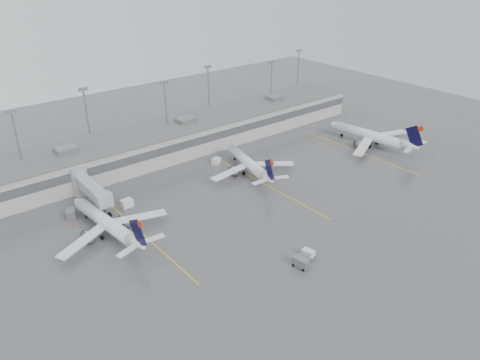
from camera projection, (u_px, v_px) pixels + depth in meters
ground at (286, 258)px, 90.07m from camera, size 260.00×260.00×0.00m
terminal at (140, 147)px, 128.55m from camera, size 152.00×17.00×9.45m
light_masts at (128, 115)px, 129.03m from camera, size 142.40×8.00×20.60m
jet_bridge_right at (87, 186)px, 108.70m from camera, size 4.00×17.20×7.00m
stand_markings at (213, 209)px, 106.78m from camera, size 105.25×40.00×0.01m
jet_mid_left at (108, 223)px, 96.11m from camera, size 25.01×28.16×9.12m
jet_mid_right at (249, 164)px, 122.56m from camera, size 23.38×26.51×8.72m
jet_far_right at (373, 136)px, 139.13m from camera, size 27.49×30.96×10.02m
baggage_tug at (308, 255)px, 90.01m from camera, size 2.14×2.93×1.73m
baggage_cart at (301, 262)px, 87.23m from camera, size 2.25×3.33×1.98m
gse_uld_b at (127, 203)px, 107.36m from camera, size 2.79×1.98×1.88m
gse_uld_c at (216, 161)px, 128.46m from camera, size 2.76×2.25×1.69m
gse_loader at (71, 213)px, 103.29m from camera, size 2.82×3.51×1.91m
cone_b at (73, 224)px, 100.43m from camera, size 0.38×0.38×0.61m
cone_c at (230, 175)px, 121.91m from camera, size 0.39×0.39×0.63m
cone_d at (332, 143)px, 141.27m from camera, size 0.48×0.48×0.77m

